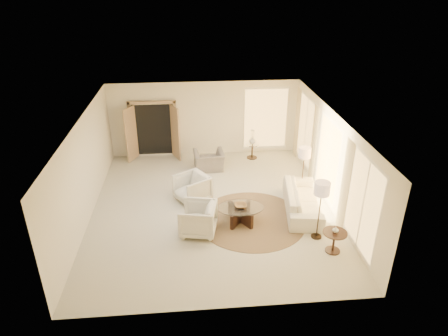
{
  "coord_description": "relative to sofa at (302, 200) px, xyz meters",
  "views": [
    {
      "loc": [
        -0.56,
        -10.17,
        6.32
      ],
      "look_at": [
        0.4,
        0.4,
        1.1
      ],
      "focal_mm": 32.0,
      "sensor_mm": 36.0,
      "label": 1
    }
  ],
  "objects": [
    {
      "name": "side_vase",
      "position": [
        -0.89,
        3.8,
        0.36
      ],
      "size": [
        0.29,
        0.29,
        0.27
      ],
      "primitive_type": "imported",
      "rotation": [
        0.0,
        0.0,
        -0.12
      ],
      "color": "silver",
      "rests_on": "side_table"
    },
    {
      "name": "curtains_right",
      "position": [
        0.78,
        1.4,
        0.95
      ],
      "size": [
        0.06,
        5.2,
        2.6
      ],
      "primitive_type": null,
      "color": "beige",
      "rests_on": "room"
    },
    {
      "name": "windows_right",
      "position": [
        0.83,
        0.5,
        1.0
      ],
      "size": [
        0.1,
        6.4,
        2.4
      ],
      "primitive_type": null,
      "color": "#FFC566",
      "rests_on": "room"
    },
    {
      "name": "accent_chair",
      "position": [
        -2.56,
        2.99,
        0.1
      ],
      "size": [
        1.07,
        0.74,
        0.9
      ],
      "primitive_type": "imported",
      "rotation": [
        0.0,
        0.0,
        3.21
      ],
      "color": "gray",
      "rests_on": "room"
    },
    {
      "name": "sofa",
      "position": [
        0.0,
        0.0,
        0.0
      ],
      "size": [
        1.28,
        2.51,
        0.7
      ],
      "primitive_type": "imported",
      "rotation": [
        0.0,
        0.0,
        1.43
      ],
      "color": "silver",
      "rests_on": "room"
    },
    {
      "name": "area_rug",
      "position": [
        -1.54,
        -0.35,
        -0.35
      ],
      "size": [
        3.25,
        3.25,
        0.01
      ],
      "primitive_type": "cylinder",
      "rotation": [
        0.0,
        0.0,
        -0.06
      ],
      "color": "#44301E",
      "rests_on": "room"
    },
    {
      "name": "room",
      "position": [
        -2.62,
        0.4,
        1.05
      ],
      "size": [
        7.04,
        8.04,
        2.83
      ],
      "color": "beige",
      "rests_on": "ground"
    },
    {
      "name": "end_vase",
      "position": [
        0.28,
        -1.95,
        0.3
      ],
      "size": [
        0.21,
        0.21,
        0.16
      ],
      "primitive_type": "imported",
      "rotation": [
        0.0,
        0.0,
        -0.41
      ],
      "color": "silver",
      "rests_on": "end_table"
    },
    {
      "name": "armchair_right",
      "position": [
        -3.06,
        -0.82,
        0.12
      ],
      "size": [
        1.02,
        1.07,
        0.94
      ],
      "primitive_type": "imported",
      "rotation": [
        0.0,
        0.0,
        -1.77
      ],
      "color": "silver",
      "rests_on": "room"
    },
    {
      "name": "coffee_table",
      "position": [
        -1.87,
        -0.43,
        -0.05
      ],
      "size": [
        1.36,
        1.36,
        0.48
      ],
      "rotation": [
        0.0,
        0.0,
        -0.03
      ],
      "color": "black",
      "rests_on": "room"
    },
    {
      "name": "end_table",
      "position": [
        0.28,
        -1.95,
        0.04
      ],
      "size": [
        0.6,
        0.6,
        0.57
      ],
      "rotation": [
        0.0,
        0.0,
        0.07
      ],
      "color": "black",
      "rests_on": "room"
    },
    {
      "name": "side_table",
      "position": [
        -0.89,
        3.8,
        -0.0
      ],
      "size": [
        0.5,
        0.5,
        0.58
      ],
      "rotation": [
        0.0,
        0.0,
        -0.42
      ],
      "color": "#2F241A",
      "rests_on": "room"
    },
    {
      "name": "floor_lamp_near",
      "position": [
        0.28,
        1.08,
        0.96
      ],
      "size": [
        0.37,
        0.37,
        1.54
      ],
      "rotation": [
        0.0,
        0.0,
        0.29
      ],
      "color": "#2F241A",
      "rests_on": "room"
    },
    {
      "name": "french_doors",
      "position": [
        -4.52,
        4.22,
        0.72
      ],
      "size": [
        1.95,
        0.66,
        2.16
      ],
      "color": "tan",
      "rests_on": "room"
    },
    {
      "name": "armchair_left",
      "position": [
        -3.19,
        0.88,
        0.11
      ],
      "size": [
        1.19,
        1.21,
        0.92
      ],
      "primitive_type": "imported",
      "rotation": [
        0.0,
        0.0,
        -1.01
      ],
      "color": "silver",
      "rests_on": "room"
    },
    {
      "name": "window_back_corner",
      "position": [
        -0.32,
        4.35,
        1.0
      ],
      "size": [
        1.7,
        0.1,
        2.4
      ],
      "primitive_type": null,
      "color": "#FFC566",
      "rests_on": "room"
    },
    {
      "name": "bowl",
      "position": [
        -1.87,
        -0.43,
        0.17
      ],
      "size": [
        0.35,
        0.35,
        0.08
      ],
      "primitive_type": "imported",
      "rotation": [
        0.0,
        0.0,
        0.03
      ],
      "color": "brown",
      "rests_on": "coffee_table"
    },
    {
      "name": "floor_lamp_far",
      "position": [
        0.04,
        -1.33,
        1.05
      ],
      "size": [
        0.4,
        0.4,
        1.64
      ],
      "rotation": [
        0.0,
        0.0,
        -0.23
      ],
      "color": "#2F241A",
      "rests_on": "room"
    }
  ]
}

